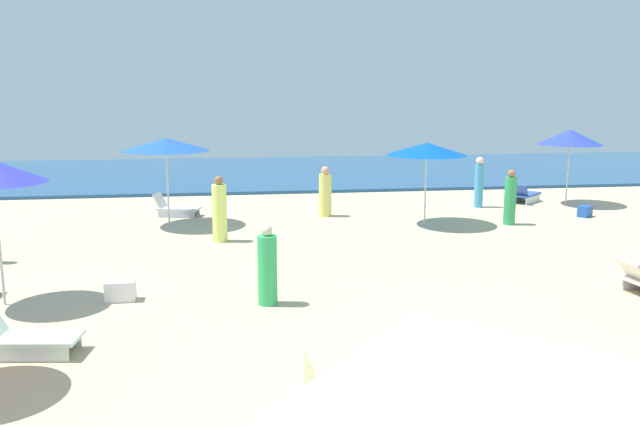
% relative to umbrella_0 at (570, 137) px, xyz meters
% --- Properties ---
extents(ocean, '(60.00, 12.07, 0.12)m').
position_rel_umbrella_0_xyz_m(ocean, '(-8.49, 9.56, -2.22)').
color(ocean, navy).
rests_on(ocean, ground_plane).
extents(umbrella_0, '(2.12, 2.12, 2.53)m').
position_rel_umbrella_0_xyz_m(umbrella_0, '(0.00, 0.00, 0.00)').
color(umbrella_0, silver).
rests_on(umbrella_0, ground_plane).
extents(lounge_chair_0_0, '(1.38, 1.32, 0.71)m').
position_rel_umbrella_0_xyz_m(lounge_chair_0_0, '(-1.22, 0.52, -2.01)').
color(lounge_chair_0_0, silver).
rests_on(lounge_chair_0_0, ground_plane).
extents(umbrella_1, '(2.45, 2.45, 2.52)m').
position_rel_umbrella_0_xyz_m(umbrella_1, '(-13.05, -1.69, 0.06)').
color(umbrella_1, silver).
rests_on(umbrella_1, ground_plane).
extents(lounge_chair_1_0, '(1.49, 0.94, 0.72)m').
position_rel_umbrella_0_xyz_m(lounge_chair_1_0, '(-12.97, -0.27, -2.02)').
color(lounge_chair_1_0, silver).
rests_on(lounge_chair_1_0, ground_plane).
extents(umbrella_2, '(2.30, 2.30, 2.38)m').
position_rel_umbrella_0_xyz_m(umbrella_2, '(-5.72, -2.60, -0.08)').
color(umbrella_2, silver).
rests_on(umbrella_2, ground_plane).
extents(lounge_chair_4_0, '(1.56, 0.81, 0.78)m').
position_rel_umbrella_0_xyz_m(lounge_chair_4_0, '(-14.40, -11.06, -2.00)').
color(lounge_chair_4_0, silver).
rests_on(lounge_chair_4_0, ground_plane).
extents(beachgoer_0, '(0.51, 0.51, 1.49)m').
position_rel_umbrella_0_xyz_m(beachgoer_0, '(-10.67, -9.19, -1.59)').
color(beachgoer_0, '#34B562').
rests_on(beachgoer_0, ground_plane).
extents(beachgoer_3, '(0.35, 0.35, 1.60)m').
position_rel_umbrella_0_xyz_m(beachgoer_3, '(-3.28, -2.91, -1.53)').
color(beachgoer_3, '#34A45B').
rests_on(beachgoer_3, ground_plane).
extents(beachgoer_4, '(0.51, 0.51, 1.55)m').
position_rel_umbrella_0_xyz_m(beachgoer_4, '(-8.39, -0.92, -1.56)').
color(beachgoer_4, '#E4DA6A').
rests_on(beachgoer_4, ground_plane).
extents(beachgoer_6, '(0.39, 0.39, 1.67)m').
position_rel_umbrella_0_xyz_m(beachgoer_6, '(-3.13, -0.07, -1.46)').
color(beachgoer_6, '#449ED0').
rests_on(beachgoer_6, ground_plane).
extents(beachgoer_7, '(0.48, 0.48, 1.71)m').
position_rel_umbrella_0_xyz_m(beachgoer_7, '(-11.57, -3.93, -1.48)').
color(beachgoer_7, '#E8F774').
rests_on(beachgoer_7, ground_plane).
extents(cooler_box_0, '(0.55, 0.34, 0.38)m').
position_rel_umbrella_0_xyz_m(cooler_box_0, '(-13.39, -8.61, -2.09)').
color(cooler_box_0, white).
rests_on(cooler_box_0, ground_plane).
extents(cooler_box_1, '(0.55, 0.53, 0.33)m').
position_rel_umbrella_0_xyz_m(cooler_box_1, '(-0.49, -2.11, -2.11)').
color(cooler_box_1, '#2051B0').
rests_on(cooler_box_1, ground_plane).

